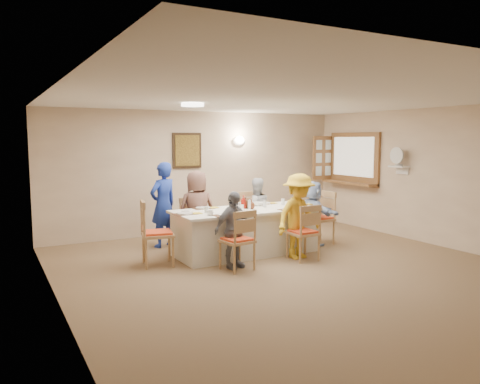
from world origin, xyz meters
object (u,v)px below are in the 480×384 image
chair_front_left (237,239)px  caregiver (163,205)px  diner_front_right (299,216)px  condiment_ketchup (243,202)px  serving_hatch (354,159)px  chair_back_left (194,223)px  chair_right_end (319,218)px  diner_right_end (313,213)px  dining_table (246,231)px  chair_back_right (253,216)px  diner_back_left (197,210)px  diner_back_right (256,210)px  diner_front_left (233,230)px  chair_front_right (303,232)px  desk_fan (398,159)px  chair_left_end (158,233)px

chair_front_left → caregiver: (-0.45, 1.95, 0.31)m
diner_front_right → condiment_ketchup: bearing=122.4°
serving_hatch → diner_front_right: serving_hatch is taller
condiment_ketchup → chair_back_left: bearing=125.4°
chair_right_end → diner_right_end: 0.16m
diner_right_end → diner_front_right: bearing=130.4°
dining_table → chair_back_right: size_ratio=2.61×
diner_back_left → diner_right_end: size_ratio=1.19×
diner_back_right → diner_front_left: diner_back_right is taller
diner_back_left → diner_back_right: 1.20m
diner_front_left → condiment_ketchup: 0.94m
dining_table → chair_front_right: 1.00m
dining_table → desk_fan: bearing=-5.4°
chair_left_end → chair_right_end: 3.10m
dining_table → caregiver: caregiver is taller
chair_back_right → diner_back_left: diner_back_left is taller
chair_left_end → chair_front_left: bearing=-118.5°
chair_front_left → diner_back_left: size_ratio=0.66×
serving_hatch → desk_fan: size_ratio=5.00×
serving_hatch → caregiver: 4.44m
chair_front_left → diner_back_left: diner_back_left is taller
dining_table → diner_front_right: 0.96m
serving_hatch → chair_right_end: 2.30m
diner_front_right → caregiver: bearing=121.7°
chair_back_left → condiment_ketchup: condiment_ketchup is taller
chair_back_right → condiment_ketchup: condiment_ketchup is taller
chair_back_right → condiment_ketchup: bearing=-134.6°
diner_front_right → diner_back_left: bearing=121.1°
desk_fan → caregiver: desk_fan is taller
chair_left_end → diner_back_right: size_ratio=0.84×
diner_back_left → diner_right_end: diner_back_left is taller
diner_back_left → diner_front_right: diner_back_left is taller
chair_right_end → caregiver: (-2.60, 1.15, 0.28)m
condiment_ketchup → diner_front_right: bearing=-47.3°
diner_back_left → dining_table: bearing=135.3°
diner_back_right → chair_front_left: bearing=61.4°
chair_left_end → diner_front_right: bearing=-95.9°
chair_front_right → diner_back_left: bearing=-50.7°
diner_back_right → diner_right_end: (0.82, -0.68, -0.02)m
chair_left_end → chair_right_end: bearing=-78.4°
desk_fan → diner_right_end: size_ratio=0.26×
chair_right_end → diner_back_left: 2.26m
serving_hatch → diner_front_right: (-2.72, -1.73, -0.81)m
diner_right_end → condiment_ketchup: bearing=90.2°
serving_hatch → diner_back_left: 4.02m
chair_back_left → diner_back_right: diner_back_right is taller
dining_table → chair_front_right: bearing=-53.1°
desk_fan → chair_left_end: (-4.76, 0.30, -1.04)m
diner_back_left → diner_front_left: (0.00, -1.36, -0.11)m
chair_front_left → chair_left_end: 1.24m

